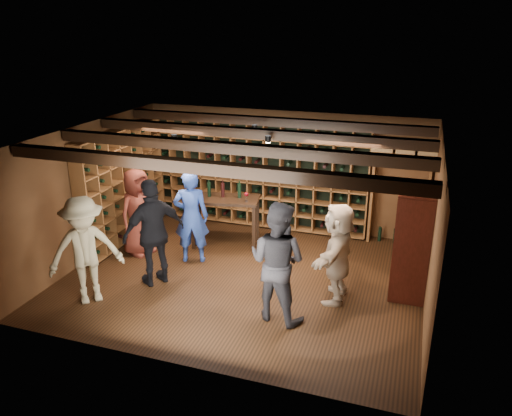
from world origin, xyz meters
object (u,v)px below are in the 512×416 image
(man_grey_suit, at_px, (277,262))
(guest_red_floral, at_px, (138,212))
(guest_woman_black, at_px, (154,233))
(guest_beige, at_px, (337,252))
(display_cabinet, at_px, (411,249))
(guest_khaki, at_px, (85,250))
(man_blue_shirt, at_px, (191,217))
(tasting_table, at_px, (225,204))

(man_grey_suit, xyz_separation_m, guest_red_floral, (-3.10, 1.31, -0.08))
(guest_woman_black, bearing_deg, guest_beige, 134.91)
(display_cabinet, relative_size, guest_beige, 1.08)
(display_cabinet, bearing_deg, guest_beige, -159.58)
(guest_khaki, bearing_deg, man_blue_shirt, 18.95)
(man_blue_shirt, distance_m, tasting_table, 0.92)
(guest_beige, bearing_deg, man_blue_shirt, -98.11)
(guest_woman_black, height_order, tasting_table, guest_woman_black)
(guest_khaki, xyz_separation_m, guest_beige, (3.69, 1.29, -0.06))
(guest_red_floral, bearing_deg, tasting_table, -42.07)
(tasting_table, bearing_deg, man_blue_shirt, -121.66)
(man_blue_shirt, bearing_deg, guest_red_floral, -18.19)
(man_grey_suit, relative_size, guest_woman_black, 1.00)
(display_cabinet, bearing_deg, guest_red_floral, 178.76)
(man_grey_suit, distance_m, guest_beige, 1.10)
(guest_red_floral, height_order, guest_woman_black, guest_woman_black)
(guest_red_floral, relative_size, tasting_table, 1.19)
(man_grey_suit, height_order, tasting_table, man_grey_suit)
(man_blue_shirt, bearing_deg, display_cabinet, 158.93)
(man_blue_shirt, xyz_separation_m, guest_khaki, (-0.93, -1.82, 0.00))
(man_blue_shirt, relative_size, man_grey_suit, 0.95)
(tasting_table, bearing_deg, display_cabinet, -26.79)
(man_grey_suit, bearing_deg, guest_red_floral, -10.28)
(man_blue_shirt, distance_m, man_grey_suit, 2.41)
(display_cabinet, distance_m, guest_woman_black, 4.14)
(man_grey_suit, relative_size, guest_beige, 1.13)
(guest_khaki, relative_size, tasting_table, 1.25)
(man_grey_suit, height_order, guest_red_floral, man_grey_suit)
(display_cabinet, bearing_deg, man_blue_shirt, 178.12)
(man_grey_suit, height_order, guest_khaki, man_grey_suit)
(man_grey_suit, relative_size, tasting_table, 1.31)
(man_grey_suit, bearing_deg, display_cabinet, -133.83)
(guest_beige, relative_size, tasting_table, 1.16)
(man_blue_shirt, height_order, guest_beige, man_blue_shirt)
(guest_woman_black, height_order, guest_khaki, guest_woman_black)
(guest_woman_black, relative_size, guest_beige, 1.13)
(guest_beige, bearing_deg, tasting_table, -116.91)
(guest_woman_black, xyz_separation_m, guest_beige, (2.97, 0.43, -0.11))
(man_grey_suit, distance_m, guest_khaki, 2.98)
(display_cabinet, bearing_deg, guest_woman_black, -168.41)
(guest_khaki, distance_m, tasting_table, 2.95)
(display_cabinet, xyz_separation_m, guest_woman_black, (-4.05, -0.83, 0.06))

